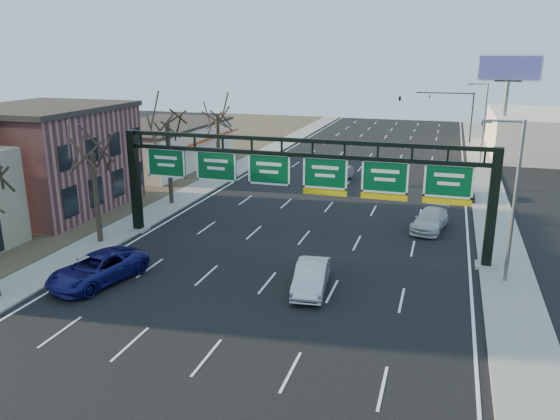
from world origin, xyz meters
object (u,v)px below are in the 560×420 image
(car_white_wagon, at_px, (430,220))
(car_blue_suv, at_px, (98,268))
(sign_gantry, at_px, (299,179))
(car_silver_sedan, at_px, (311,277))

(car_white_wagon, bearing_deg, car_blue_suv, -128.52)
(sign_gantry, bearing_deg, car_blue_suv, -136.57)
(sign_gantry, xyz_separation_m, car_silver_sedan, (2.39, -6.22, -3.87))
(sign_gantry, height_order, car_white_wagon, sign_gantry)
(sign_gantry, bearing_deg, car_silver_sedan, -68.95)
(car_white_wagon, bearing_deg, sign_gantry, -131.19)
(sign_gantry, height_order, car_silver_sedan, sign_gantry)
(sign_gantry, distance_m, car_silver_sedan, 7.70)
(car_blue_suv, height_order, car_silver_sedan, car_blue_suv)
(sign_gantry, distance_m, car_white_wagon, 10.99)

